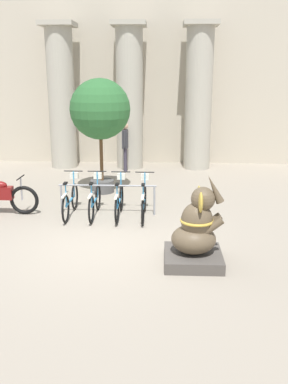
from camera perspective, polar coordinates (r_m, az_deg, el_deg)
name	(u,v)px	position (r m, az deg, el deg)	size (l,w,h in m)	color
ground_plane	(102,244)	(8.95, -5.63, -6.96)	(60.00, 60.00, 0.00)	gray
building_facade	(131,85)	(16.83, -1.68, 14.10)	(20.00, 0.20, 6.00)	#BCB29E
column_left	(61,96)	(16.23, -10.96, 12.45)	(1.21, 1.21, 5.16)	#ADA899
column_middle	(130,96)	(15.85, -1.94, 12.65)	(1.21, 1.21, 5.16)	#ADA899
column_right	(199,96)	(15.85, 7.30, 12.54)	(1.21, 1.21, 5.16)	#ADA899
bike_rack	(108,193)	(10.61, -4.88, -0.09)	(2.42, 0.05, 0.77)	gray
bicycle_0	(71,199)	(10.72, -9.76, -0.97)	(0.48, 1.74, 1.04)	black
bicycle_1	(95,200)	(10.61, -6.55, -1.02)	(0.48, 1.74, 1.04)	black
bicycle_2	(119,200)	(10.50, -3.31, -1.13)	(0.48, 1.74, 1.04)	black
bicycle_3	(144,201)	(10.44, 0.01, -1.19)	(0.48, 1.74, 1.04)	black
elephant_statue	(196,234)	(7.91, 6.92, -5.61)	(1.06, 1.06, 1.71)	#4C4742
person_pedestrian	(125,142)	(15.21, -2.53, 6.63)	(0.23, 0.47, 1.76)	#383342
potted_tree	(100,112)	(12.41, -5.86, 10.57)	(1.72, 1.72, 3.30)	#4C4C4C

